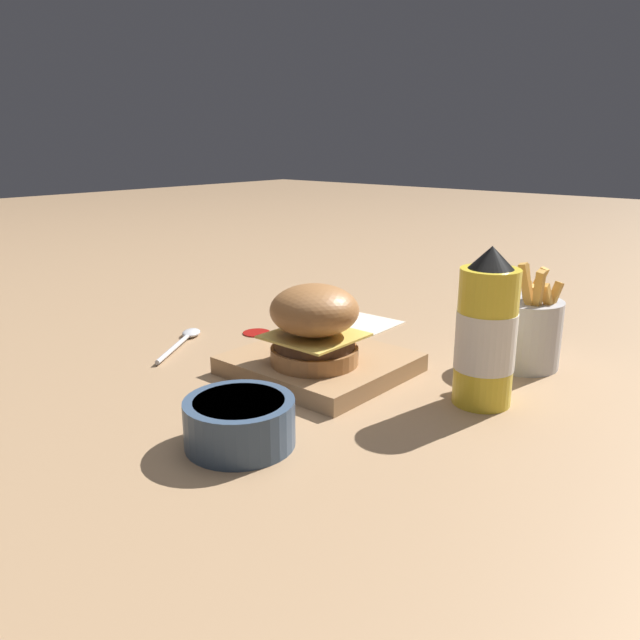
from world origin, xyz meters
The scene contains 9 objects.
ground_plane centered at (0.00, 0.00, 0.00)m, with size 6.00×6.00×0.00m, color #9E7A56.
serving_board centered at (-0.01, -0.02, 0.01)m, with size 0.22×0.20×0.02m.
burger centered at (0.00, -0.05, 0.08)m, with size 0.12×0.12×0.10m.
ketchup_bottle centered at (0.20, 0.03, 0.09)m, with size 0.07×0.07×0.19m.
fries_basket centered at (0.18, 0.19, 0.05)m, with size 0.10×0.10×0.15m.
side_bowl centered at (0.06, -0.23, 0.03)m, with size 0.12×0.12×0.05m.
spoon centered at (-0.26, -0.05, 0.01)m, with size 0.10×0.14×0.01m.
ketchup_puddle centered at (-0.21, 0.05, 0.00)m, with size 0.05×0.05×0.00m.
parchment_square centered at (-0.12, 0.19, 0.00)m, with size 0.14×0.14×0.00m.
Camera 1 is at (0.51, -0.62, 0.31)m, focal length 35.00 mm.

